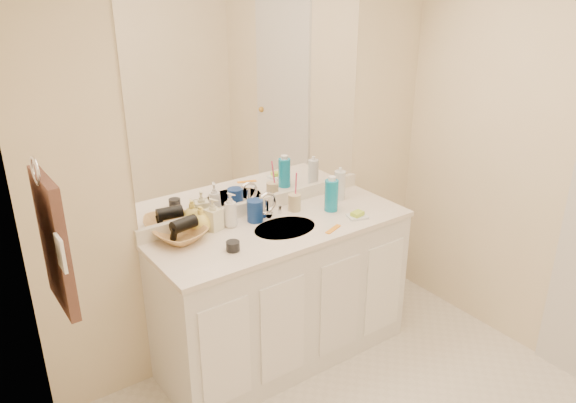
{
  "coord_description": "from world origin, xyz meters",
  "views": [
    {
      "loc": [
        -1.63,
        -1.32,
        2.24
      ],
      "look_at": [
        0.0,
        0.97,
        1.05
      ],
      "focal_mm": 35.0,
      "sensor_mm": 36.0,
      "label": 1
    }
  ],
  "objects": [
    {
      "name": "blue_mug",
      "position": [
        -0.09,
        1.18,
        0.94
      ],
      "size": [
        0.12,
        0.12,
        0.13
      ],
      "primitive_type": "cylinder",
      "rotation": [
        0.0,
        0.0,
        -0.38
      ],
      "color": "navy",
      "rests_on": "countertop"
    },
    {
      "name": "wall_back",
      "position": [
        0.0,
        1.3,
        1.2
      ],
      "size": [
        2.6,
        0.02,
        2.4
      ],
      "primitive_type": "cube",
      "color": "beige",
      "rests_on": "floor"
    },
    {
      "name": "hand_towel",
      "position": [
        -1.25,
        0.77,
        1.25
      ],
      "size": [
        0.04,
        0.32,
        0.55
      ],
      "primitive_type": "cube",
      "color": "#3C2520",
      "rests_on": "towel_ring"
    },
    {
      "name": "switch_plate",
      "position": [
        -1.27,
        0.57,
        1.3
      ],
      "size": [
        0.01,
        0.08,
        0.13
      ],
      "primitive_type": "cube",
      "color": "white",
      "rests_on": "wall_left"
    },
    {
      "name": "vanity_cabinet",
      "position": [
        0.0,
        1.02,
        0.42
      ],
      "size": [
        1.5,
        0.55,
        0.85
      ],
      "primitive_type": "cube",
      "color": "white",
      "rests_on": "floor"
    },
    {
      "name": "tan_cup",
      "position": [
        0.19,
        1.17,
        0.93
      ],
      "size": [
        0.1,
        0.1,
        0.1
      ],
      "primitive_type": "cylinder",
      "rotation": [
        0.0,
        0.0,
        -0.31
      ],
      "color": "#C5B38B",
      "rests_on": "countertop"
    },
    {
      "name": "backsplash",
      "position": [
        0.0,
        1.29,
        0.92
      ],
      "size": [
        1.52,
        0.03,
        0.08
      ],
      "primitive_type": "cube",
      "color": "white",
      "rests_on": "countertop"
    },
    {
      "name": "toothbrush",
      "position": [
        0.2,
        1.17,
        1.03
      ],
      "size": [
        0.02,
        0.04,
        0.19
      ],
      "primitive_type": "cylinder",
      "rotation": [
        0.14,
        0.0,
        -0.39
      ],
      "color": "#E23B6E",
      "rests_on": "tan_cup"
    },
    {
      "name": "faucet",
      "position": [
        0.0,
        1.18,
        0.94
      ],
      "size": [
        0.02,
        0.02,
        0.11
      ],
      "primitive_type": "cylinder",
      "color": "silver",
      "rests_on": "countertop"
    },
    {
      "name": "mirror",
      "position": [
        0.0,
        1.29,
        1.56
      ],
      "size": [
        1.48,
        0.01,
        1.2
      ],
      "primitive_type": "cube",
      "color": "white",
      "rests_on": "wall_back"
    },
    {
      "name": "orange_comb",
      "position": [
        0.21,
        0.83,
        0.88
      ],
      "size": [
        0.13,
        0.07,
        0.01
      ],
      "primitive_type": "cube",
      "rotation": [
        0.0,
        0.0,
        0.35
      ],
      "color": "orange",
      "rests_on": "countertop"
    },
    {
      "name": "soap_bottle_cream",
      "position": [
        -0.33,
        1.22,
        0.97
      ],
      "size": [
        0.1,
        0.11,
        0.18
      ],
      "primitive_type": "imported",
      "rotation": [
        0.0,
        0.0,
        0.31
      ],
      "color": "beige",
      "rests_on": "countertop"
    },
    {
      "name": "soap_bottle_yellow",
      "position": [
        -0.4,
        1.24,
        0.95
      ],
      "size": [
        0.12,
        0.12,
        0.15
      ],
      "primitive_type": "imported",
      "rotation": [
        0.0,
        0.0,
        0.09
      ],
      "color": "#FAE161",
      "rests_on": "countertop"
    },
    {
      "name": "clear_pump_bottle",
      "position": [
        0.52,
        1.15,
        0.97
      ],
      "size": [
        0.09,
        0.09,
        0.18
      ],
      "primitive_type": "cylinder",
      "rotation": [
        0.0,
        0.0,
        -0.32
      ],
      "color": "silver",
      "rests_on": "countertop"
    },
    {
      "name": "wicker_basket",
      "position": [
        -0.54,
        1.2,
        0.91
      ],
      "size": [
        0.32,
        0.32,
        0.06
      ],
      "primitive_type": "imported",
      "rotation": [
        0.0,
        0.0,
        0.3
      ],
      "color": "#AF8046",
      "rests_on": "countertop"
    },
    {
      "name": "soap_dish",
      "position": [
        0.42,
        0.87,
        0.89
      ],
      "size": [
        0.13,
        0.12,
        0.01
      ],
      "primitive_type": "cube",
      "rotation": [
        0.0,
        0.0,
        -0.29
      ],
      "color": "white",
      "rests_on": "countertop"
    },
    {
      "name": "dark_jar",
      "position": [
        -0.38,
        0.94,
        0.91
      ],
      "size": [
        0.08,
        0.08,
        0.05
      ],
      "primitive_type": "cylinder",
      "rotation": [
        0.0,
        0.0,
        0.14
      ],
      "color": "black",
      "rests_on": "countertop"
    },
    {
      "name": "hair_dryer",
      "position": [
        -0.52,
        1.2,
        0.97
      ],
      "size": [
        0.15,
        0.09,
        0.07
      ],
      "primitive_type": "cylinder",
      "rotation": [
        0.0,
        1.57,
        0.17
      ],
      "color": "black",
      "rests_on": "wicker_basket"
    },
    {
      "name": "wall_left",
      "position": [
        -1.3,
        0.0,
        1.2
      ],
      "size": [
        0.02,
        2.6,
        2.4
      ],
      "primitive_type": "cube",
      "color": "beige",
      "rests_on": "floor"
    },
    {
      "name": "green_soap",
      "position": [
        0.42,
        0.87,
        0.9
      ],
      "size": [
        0.08,
        0.06,
        0.03
      ],
      "primitive_type": "cube",
      "rotation": [
        0.0,
        0.0,
        0.16
      ],
      "color": "#AFDA35",
      "rests_on": "soap_dish"
    },
    {
      "name": "soap_bottle_white",
      "position": [
        -0.24,
        1.2,
        0.98
      ],
      "size": [
        0.1,
        0.1,
        0.2
      ],
      "primitive_type": "imported",
      "rotation": [
        0.0,
        0.0,
        0.36
      ],
      "color": "white",
      "rests_on": "countertop"
    },
    {
      "name": "towel_ring",
      "position": [
        -1.27,
        0.77,
        1.55
      ],
      "size": [
        0.01,
        0.11,
        0.11
      ],
      "primitive_type": "torus",
      "rotation": [
        0.0,
        1.57,
        0.0
      ],
      "color": "silver",
      "rests_on": "wall_left"
    },
    {
      "name": "sink_basin",
      "position": [
        0.0,
        1.0,
        0.87
      ],
      "size": [
        0.37,
        0.37,
        0.02
      ],
      "primitive_type": "cylinder",
      "color": "beige",
      "rests_on": "countertop"
    },
    {
      "name": "mouthwash_bottle",
      "position": [
        0.37,
        1.04,
        0.98
      ],
      "size": [
        0.09,
        0.09,
        0.19
      ],
      "primitive_type": "cylinder",
      "rotation": [
        0.0,
        0.0,
        0.12
      ],
      "color": "#0E81AF",
      "rests_on": "countertop"
    },
    {
      "name": "countertop",
      "position": [
        0.0,
        1.02,
        0.86
      ],
      "size": [
        1.52,
        0.57,
        0.03
      ],
      "primitive_type": "cube",
      "color": "white",
      "rests_on": "vanity_cabinet"
    }
  ]
}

